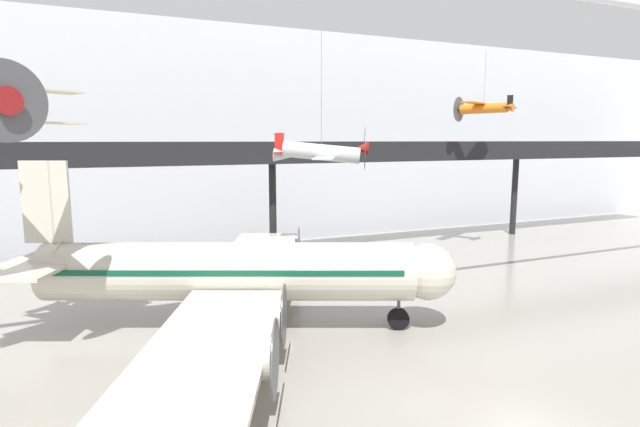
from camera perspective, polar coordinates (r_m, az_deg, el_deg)
hangar_back_wall at (r=55.25m, az=-8.10°, el=8.58°), size 140.00×3.00×23.00m
mezzanine_walkway at (r=46.66m, az=-5.13°, el=6.11°), size 110.00×3.20×11.11m
airliner_silver_main at (r=30.11m, az=-10.56°, el=-6.61°), size 25.99×30.50×10.09m
suspended_plane_silver_racer at (r=38.82m, az=0.15°, el=6.98°), size 7.70×8.69×10.48m
suspended_plane_orange_highwing at (r=51.60m, az=18.19°, el=11.40°), size 6.61×5.85×6.62m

